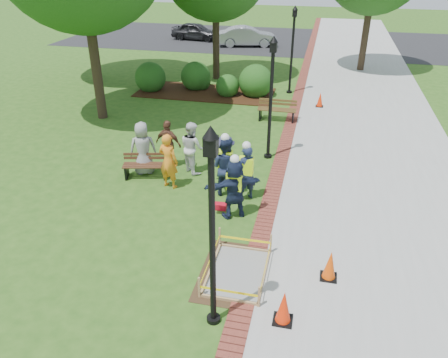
% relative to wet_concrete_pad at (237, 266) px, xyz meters
% --- Properties ---
extents(ground, '(100.00, 100.00, 0.00)m').
position_rel_wet_concrete_pad_xyz_m(ground, '(-1.43, 1.47, -0.23)').
color(ground, '#285116').
rests_on(ground, ground).
extents(sidewalk, '(6.00, 60.00, 0.02)m').
position_rel_wet_concrete_pad_xyz_m(sidewalk, '(3.57, 11.47, -0.22)').
color(sidewalk, '#9E9E99').
rests_on(sidewalk, ground).
extents(brick_edging, '(0.50, 60.00, 0.03)m').
position_rel_wet_concrete_pad_xyz_m(brick_edging, '(0.32, 11.47, -0.22)').
color(brick_edging, maroon).
rests_on(brick_edging, ground).
extents(mulch_bed, '(7.00, 3.00, 0.05)m').
position_rel_wet_concrete_pad_xyz_m(mulch_bed, '(-4.43, 13.47, -0.21)').
color(mulch_bed, '#381E0F').
rests_on(mulch_bed, ground).
extents(parking_lot, '(36.00, 12.00, 0.01)m').
position_rel_wet_concrete_pad_xyz_m(parking_lot, '(-1.43, 28.47, -0.23)').
color(parking_lot, black).
rests_on(parking_lot, ground).
extents(wet_concrete_pad, '(1.71, 2.30, 0.55)m').
position_rel_wet_concrete_pad_xyz_m(wet_concrete_pad, '(0.00, 0.00, 0.00)').
color(wet_concrete_pad, '#47331E').
rests_on(wet_concrete_pad, ground).
extents(bench_near, '(1.52, 0.80, 0.78)m').
position_rel_wet_concrete_pad_xyz_m(bench_near, '(-3.89, 4.04, 0.02)').
color(bench_near, '#592F1E').
rests_on(bench_near, ground).
extents(bench_far, '(1.65, 0.57, 0.89)m').
position_rel_wet_concrete_pad_xyz_m(bench_far, '(-0.34, 10.28, 0.05)').
color(bench_far, brown).
rests_on(bench_far, ground).
extents(cone_front, '(0.40, 0.40, 0.79)m').
position_rel_wet_concrete_pad_xyz_m(cone_front, '(1.19, -1.24, 0.14)').
color(cone_front, black).
rests_on(cone_front, ground).
extents(cone_back, '(0.38, 0.38, 0.76)m').
position_rel_wet_concrete_pad_xyz_m(cone_back, '(2.08, 0.32, 0.13)').
color(cone_back, black).
rests_on(cone_back, ground).
extents(cone_far, '(0.36, 0.36, 0.70)m').
position_rel_wet_concrete_pad_xyz_m(cone_far, '(1.43, 12.56, 0.10)').
color(cone_far, black).
rests_on(cone_far, ground).
extents(toolbox, '(0.38, 0.21, 0.19)m').
position_rel_wet_concrete_pad_xyz_m(toolbox, '(-1.05, 2.66, -0.14)').
color(toolbox, red).
rests_on(toolbox, ground).
extents(lamp_near, '(0.28, 0.28, 4.26)m').
position_rel_wet_concrete_pad_xyz_m(lamp_near, '(-0.18, -1.53, 2.25)').
color(lamp_near, black).
rests_on(lamp_near, ground).
extents(lamp_mid, '(0.28, 0.28, 4.26)m').
position_rel_wet_concrete_pad_xyz_m(lamp_mid, '(-0.18, 6.47, 2.25)').
color(lamp_mid, black).
rests_on(lamp_mid, ground).
extents(lamp_far, '(0.28, 0.28, 4.26)m').
position_rel_wet_concrete_pad_xyz_m(lamp_far, '(-0.18, 14.47, 2.25)').
color(lamp_far, black).
rests_on(lamp_far, ground).
extents(shrub_a, '(1.60, 1.60, 1.60)m').
position_rel_wet_concrete_pad_xyz_m(shrub_a, '(-7.32, 13.26, -0.23)').
color(shrub_a, '#1B4A15').
rests_on(shrub_a, ground).
extents(shrub_b, '(1.56, 1.56, 1.56)m').
position_rel_wet_concrete_pad_xyz_m(shrub_b, '(-5.10, 14.09, -0.23)').
color(shrub_b, '#1B4A15').
rests_on(shrub_b, ground).
extents(shrub_c, '(1.18, 1.18, 1.18)m').
position_rel_wet_concrete_pad_xyz_m(shrub_c, '(-3.19, 13.26, -0.23)').
color(shrub_c, '#1B4A15').
rests_on(shrub_c, ground).
extents(shrub_d, '(1.71, 1.71, 1.71)m').
position_rel_wet_concrete_pad_xyz_m(shrub_d, '(-1.82, 13.60, -0.23)').
color(shrub_d, '#1B4A15').
rests_on(shrub_d, ground).
extents(shrub_e, '(1.05, 1.05, 1.05)m').
position_rel_wet_concrete_pad_xyz_m(shrub_e, '(-4.83, 14.07, -0.23)').
color(shrub_e, '#1B4A15').
rests_on(shrub_e, ground).
extents(casual_person_a, '(0.67, 0.56, 1.79)m').
position_rel_wet_concrete_pad_xyz_m(casual_person_a, '(-4.05, 4.33, 0.66)').
color(casual_person_a, gray).
rests_on(casual_person_a, ground).
extents(casual_person_b, '(0.65, 0.50, 1.79)m').
position_rel_wet_concrete_pad_xyz_m(casual_person_b, '(-2.91, 3.61, 0.66)').
color(casual_person_b, orange).
rests_on(casual_person_b, ground).
extents(casual_person_c, '(0.66, 0.64, 1.75)m').
position_rel_wet_concrete_pad_xyz_m(casual_person_c, '(-2.52, 4.81, 0.64)').
color(casual_person_c, silver).
rests_on(casual_person_c, ground).
extents(casual_person_d, '(0.59, 0.45, 1.66)m').
position_rel_wet_concrete_pad_xyz_m(casual_person_d, '(-3.40, 5.00, 0.59)').
color(casual_person_d, brown).
rests_on(casual_person_d, ground).
extents(casual_person_e, '(0.61, 0.47, 1.68)m').
position_rel_wet_concrete_pad_xyz_m(casual_person_e, '(-1.23, 4.11, 0.61)').
color(casual_person_e, '#2F2E51').
rests_on(casual_person_e, ground).
extents(hivis_worker_a, '(0.67, 0.59, 1.90)m').
position_rel_wet_concrete_pad_xyz_m(hivis_worker_a, '(-0.58, 2.41, 0.71)').
color(hivis_worker_a, '#1C294A').
rests_on(hivis_worker_a, ground).
extents(hivis_worker_b, '(0.65, 0.61, 1.87)m').
position_rel_wet_concrete_pad_xyz_m(hivis_worker_b, '(-0.45, 3.43, 0.69)').
color(hivis_worker_b, '#1C2F4A').
rests_on(hivis_worker_b, ground).
extents(hivis_worker_c, '(0.67, 0.52, 2.00)m').
position_rel_wet_concrete_pad_xyz_m(hivis_worker_c, '(-1.11, 3.56, 0.75)').
color(hivis_worker_c, '#1B2846').
rests_on(hivis_worker_c, ground).
extents(parked_car_a, '(2.48, 4.67, 1.46)m').
position_rel_wet_concrete_pad_xyz_m(parked_car_a, '(-8.90, 27.18, -0.23)').
color(parked_car_a, '#252427').
rests_on(parked_car_a, ground).
extents(parked_car_b, '(3.11, 5.13, 1.56)m').
position_rel_wet_concrete_pad_xyz_m(parked_car_b, '(-4.44, 25.63, -0.23)').
color(parked_car_b, '#949498').
rests_on(parked_car_b, ground).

